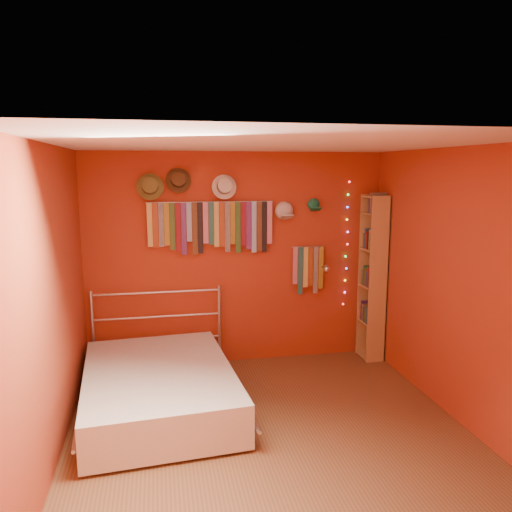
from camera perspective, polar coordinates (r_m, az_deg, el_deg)
ground at (r=4.67m, az=1.59°, el=-19.57°), size 3.50×3.50×0.00m
back_wall at (r=5.88m, az=-2.13°, el=-0.39°), size 3.50×0.02×2.50m
right_wall at (r=4.89m, az=22.13°, el=-3.22°), size 0.02×3.50×2.50m
left_wall at (r=4.18m, az=-22.49°, el=-5.37°), size 0.02×3.50×2.50m
ceiling at (r=4.07m, az=1.77°, el=12.74°), size 3.50×3.50×0.02m
tie_rack at (r=5.72m, az=-5.03°, el=3.59°), size 1.45×0.03×0.60m
small_tie_rack at (r=6.03m, az=6.00°, el=-1.27°), size 0.40×0.03×0.58m
fedora_olive at (r=5.62m, az=-12.02°, el=7.82°), size 0.30×0.16×0.29m
fedora_brown at (r=5.63m, az=-8.85°, el=8.59°), size 0.28×0.15×0.28m
fedora_white at (r=5.67m, az=-3.61°, el=7.95°), size 0.28×0.15×0.28m
cap_white at (r=5.87m, az=3.24°, el=5.17°), size 0.20×0.25×0.20m
cap_green at (r=5.96m, az=6.60°, el=5.88°), size 0.16×0.20×0.16m
fairy_lights at (r=6.17m, az=10.31°, el=1.33°), size 0.06×0.02×1.53m
reading_lamp at (r=5.93m, az=7.97°, el=-1.44°), size 0.07×0.29×0.09m
bookshelf at (r=6.20m, az=13.53°, el=-2.31°), size 0.25×0.34×2.00m
bed at (r=5.04m, az=-11.02°, el=-14.56°), size 1.61×2.06×0.97m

